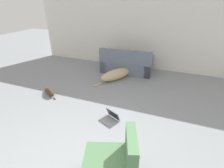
{
  "coord_description": "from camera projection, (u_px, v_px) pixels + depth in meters",
  "views": [
    {
      "loc": [
        1.05,
        -1.08,
        2.24
      ],
      "look_at": [
        -0.18,
        2.1,
        0.53
      ],
      "focal_mm": 28.0,
      "sensor_mm": 36.0,
      "label": 1
    }
  ],
  "objects": [
    {
      "name": "cat",
      "position": [
        50.0,
        92.0,
        4.44
      ],
      "size": [
        0.55,
        0.36,
        0.17
      ],
      "rotation": [
        0.0,
        0.0,
        2.62
      ],
      "color": "#473323",
      "rests_on": "ground_plane"
    },
    {
      "name": "couch",
      "position": [
        127.0,
        64.0,
        5.74
      ],
      "size": [
        1.68,
        0.98,
        0.81
      ],
      "rotation": [
        0.0,
        0.0,
        3.21
      ],
      "color": "slate",
      "rests_on": "ground_plane"
    },
    {
      "name": "side_chair",
      "position": [
        112.0,
        168.0,
        2.24
      ],
      "size": [
        0.79,
        0.71,
        0.82
      ],
      "rotation": [
        0.0,
        0.0,
        5.05
      ],
      "color": "#4C754C",
      "rests_on": "ground_plane"
    },
    {
      "name": "laptop_open",
      "position": [
        111.0,
        117.0,
        3.52
      ],
      "size": [
        0.43,
        0.41,
        0.21
      ],
      "rotation": [
        0.0,
        0.0,
        -0.44
      ],
      "color": "gray",
      "rests_on": "ground_plane"
    },
    {
      "name": "wall_back",
      "position": [
        147.0,
        30.0,
        5.64
      ],
      "size": [
        7.91,
        0.06,
        2.58
      ],
      "color": "silver",
      "rests_on": "ground_plane"
    },
    {
      "name": "dog",
      "position": [
        118.0,
        74.0,
        5.28
      ],
      "size": [
        0.91,
        1.39,
        0.31
      ],
      "rotation": [
        0.0,
        0.0,
        1.03
      ],
      "color": "tan",
      "rests_on": "ground_plane"
    }
  ]
}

